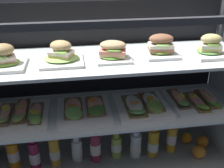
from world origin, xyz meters
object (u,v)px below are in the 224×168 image
at_px(plated_roll_sandwich_near_left_corner, 4,59).
at_px(juice_bottle_back_left, 54,151).
at_px(juice_bottle_back_right, 95,146).
at_px(juice_bottle_tucked_behind, 136,145).
at_px(juice_bottle_front_right_end, 116,146).
at_px(orange_fruit_beside_bottles, 202,141).
at_px(juice_bottle_front_fourth, 153,143).
at_px(plated_roll_sandwich_mid_left, 210,48).
at_px(juice_bottle_front_left_end, 77,149).
at_px(plated_roll_sandwich_left_of_center, 161,47).
at_px(open_sandwich_tray_left_of_center, 20,114).
at_px(juice_bottle_back_center, 34,155).
at_px(open_sandwich_tray_near_left_corner, 84,109).
at_px(juice_bottle_front_second, 172,138).
at_px(orange_fruit_near_left_post, 186,138).
at_px(orange_fruit_rolled_forward, 199,152).
at_px(open_sandwich_tray_far_left, 195,101).
at_px(juice_bottle_near_post, 13,154).
at_px(plated_roll_sandwich_center, 113,52).
at_px(plated_roll_sandwich_near_right_corner, 62,55).
at_px(open_sandwich_tray_mid_left, 142,105).

xyz_separation_m(plated_roll_sandwich_near_left_corner, juice_bottle_back_left, (0.18, 0.05, -0.61)).
height_order(juice_bottle_back_right, juice_bottle_tucked_behind, juice_bottle_back_right).
bearing_deg(juice_bottle_front_right_end, orange_fruit_beside_bottles, 0.73).
xyz_separation_m(juice_bottle_front_right_end, juice_bottle_front_fourth, (0.23, -0.02, 0.01)).
xyz_separation_m(plated_roll_sandwich_mid_left, juice_bottle_front_left_end, (-0.73, 0.08, -0.64)).
bearing_deg(plated_roll_sandwich_near_left_corner, plated_roll_sandwich_left_of_center, 2.79).
xyz_separation_m(plated_roll_sandwich_mid_left, orange_fruit_beside_bottles, (0.10, 0.07, -0.68)).
bearing_deg(juice_bottle_front_left_end, juice_bottle_back_left, -171.06).
bearing_deg(juice_bottle_front_right_end, open_sandwich_tray_left_of_center, -176.96).
bearing_deg(plated_roll_sandwich_mid_left, juice_bottle_back_center, 177.10).
bearing_deg(juice_bottle_back_center, orange_fruit_beside_bottles, 1.34).
relative_size(juice_bottle_tucked_behind, orange_fruit_beside_bottles, 2.60).
xyz_separation_m(open_sandwich_tray_near_left_corner, juice_bottle_back_right, (0.06, 0.01, -0.28)).
relative_size(plated_roll_sandwich_left_of_center, juice_bottle_front_right_end, 0.90).
bearing_deg(plated_roll_sandwich_mid_left, juice_bottle_tucked_behind, 171.32).
distance_m(juice_bottle_front_right_end, juice_bottle_front_second, 0.36).
bearing_deg(orange_fruit_near_left_post, open_sandwich_tray_near_left_corner, -173.11).
xyz_separation_m(juice_bottle_front_right_end, orange_fruit_rolled_forward, (0.51, -0.09, -0.04)).
relative_size(juice_bottle_back_left, juice_bottle_back_right, 1.06).
relative_size(plated_roll_sandwich_left_of_center, open_sandwich_tray_far_left, 0.56).
xyz_separation_m(plated_roll_sandwich_left_of_center, juice_bottle_front_second, (0.13, 0.03, -0.62)).
bearing_deg(juice_bottle_near_post, juice_bottle_front_left_end, 0.46).
bearing_deg(plated_roll_sandwich_center, plated_roll_sandwich_near_left_corner, -177.68).
bearing_deg(juice_bottle_tucked_behind, plated_roll_sandwich_near_left_corner, -175.63).
bearing_deg(juice_bottle_near_post, open_sandwich_tray_far_left, -1.97).
height_order(open_sandwich_tray_left_of_center, open_sandwich_tray_far_left, open_sandwich_tray_left_of_center).
bearing_deg(plated_roll_sandwich_near_left_corner, juice_bottle_front_right_end, 6.57).
relative_size(open_sandwich_tray_left_of_center, juice_bottle_front_right_end, 1.62).
distance_m(plated_roll_sandwich_near_right_corner, juice_bottle_back_center, 0.65).
distance_m(juice_bottle_front_fourth, juice_bottle_front_second, 0.13).
bearing_deg(orange_fruit_near_left_post, juice_bottle_back_right, -173.47).
height_order(juice_bottle_front_left_end, orange_fruit_near_left_post, juice_bottle_front_left_end).
relative_size(plated_roll_sandwich_near_left_corner, juice_bottle_back_right, 0.83).
bearing_deg(open_sandwich_tray_left_of_center, plated_roll_sandwich_near_left_corner, -122.55).
bearing_deg(plated_roll_sandwich_left_of_center, juice_bottle_front_second, 12.21).
height_order(juice_bottle_back_center, juice_bottle_front_right_end, juice_bottle_back_center).
distance_m(juice_bottle_back_center, juice_bottle_front_fourth, 0.73).
distance_m(plated_roll_sandwich_left_of_center, juice_bottle_tucked_behind, 0.65).
height_order(plated_roll_sandwich_center, juice_bottle_front_left_end, plated_roll_sandwich_center).
distance_m(open_sandwich_tray_far_left, juice_bottle_front_right_end, 0.55).
bearing_deg(juice_bottle_front_left_end, juice_bottle_back_center, -173.81).
bearing_deg(plated_roll_sandwich_near_right_corner, plated_roll_sandwich_center, 0.03).
bearing_deg(juice_bottle_front_right_end, open_sandwich_tray_mid_left, -14.27).
bearing_deg(juice_bottle_back_right, open_sandwich_tray_left_of_center, -177.42).
bearing_deg(juice_bottle_front_second, orange_fruit_rolled_forward, -32.08).
bearing_deg(juice_bottle_back_center, plated_roll_sandwich_center, -3.07).
height_order(plated_roll_sandwich_left_of_center, plated_roll_sandwich_mid_left, same).
relative_size(juice_bottle_back_left, juice_bottle_front_second, 1.06).
height_order(open_sandwich_tray_mid_left, open_sandwich_tray_far_left, open_sandwich_tray_mid_left).
relative_size(juice_bottle_front_right_end, juice_bottle_front_fourth, 0.83).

